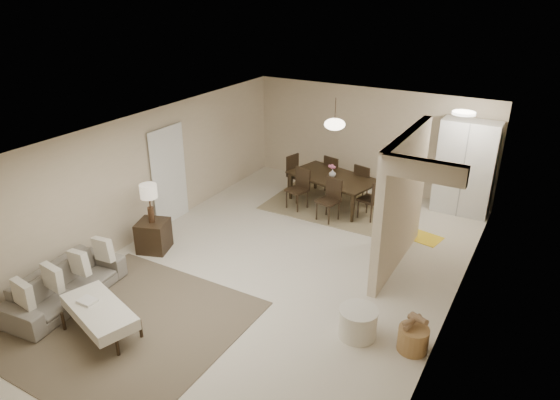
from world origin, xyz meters
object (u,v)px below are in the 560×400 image
Objects in this scene: side_table at (154,236)px; wicker_basket at (413,339)px; ottoman_bench at (99,312)px; pantry_cabinet at (465,168)px; dining_table at (332,191)px; sofa at (65,286)px; round_pouf at (358,323)px.

side_table is 5.16m from wicker_basket.
pantry_cabinet is at bearing 79.83° from ottoman_bench.
side_table reaches higher than wicker_basket.
ottoman_bench is 0.73× the size of dining_table.
sofa reaches higher than ottoman_bench.
dining_table reaches higher than side_table.
side_table is (0.05, 1.98, 0.01)m from sofa.
sofa reaches higher than round_pouf.
ottoman_bench is (-3.67, -7.00, -0.66)m from pantry_cabinet.
pantry_cabinet is 3.64× the size of round_pouf.
sofa is at bearing -160.82° from round_pouf.
pantry_cabinet is 1.04× the size of sofa.
ottoman_bench is 3.76m from round_pouf.
wicker_basket is (4.07, 1.93, -0.20)m from ottoman_bench.
round_pouf is 0.29× the size of dining_table.
ottoman_bench is 5.99m from dining_table.
dining_table is at bearing 119.12° from round_pouf.
dining_table is (-2.27, 4.07, 0.13)m from round_pouf.
sofa is 1.17m from ottoman_bench.
pantry_cabinet is 8.28m from sofa.
side_table is at bearing 132.83° from ottoman_bench.
dining_table reaches higher than sofa.
pantry_cabinet is 4.87× the size of wicker_basket.
side_table reaches higher than ottoman_bench.
wicker_basket is (5.15, -0.35, -0.12)m from side_table.
sofa is at bearing -162.61° from wicker_basket.
sofa is 6.00m from dining_table.
side_table is 1.04× the size of round_pouf.
pantry_cabinet reaches higher than side_table.
pantry_cabinet is 5.25m from round_pouf.
wicker_basket is (5.20, 1.63, -0.11)m from sofa.
dining_table is (2.09, 3.63, 0.05)m from side_table.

